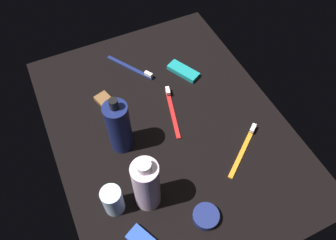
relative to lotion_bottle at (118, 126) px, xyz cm
name	(u,v)px	position (x,y,z in cm)	size (l,w,h in cm)	color
ground_plane	(168,127)	(0.32, 13.87, -9.09)	(84.00, 64.00, 1.20)	black
lotion_bottle	(118,126)	(0.00, 0.00, 0.00)	(6.24, 6.24, 19.38)	#151E51
bodywash_bottle	(146,185)	(18.06, 0.18, 0.33)	(6.20, 6.20, 19.21)	silver
deodorant_stick	(113,200)	(16.46, -7.93, -4.10)	(4.91, 4.91, 8.79)	silver
toothbrush_navy	(132,68)	(-24.60, 12.79, -7.88)	(15.92, 10.52, 2.10)	navy
toothbrush_orange	(244,147)	(15.79, 29.59, -7.88)	(11.70, 15.16, 2.10)	orange
toothbrush_red	(172,109)	(-4.26, 17.26, -7.88)	(17.74, 5.63, 2.10)	red
snack_bar_teal	(183,71)	(-16.31, 27.08, -7.74)	(10.40, 4.00, 1.50)	teal
snack_bar_brown	(109,105)	(-13.33, 1.00, -7.74)	(10.40, 4.00, 1.50)	brown
cream_tin_left	(206,216)	(28.18, 10.78, -7.43)	(6.38, 6.38, 2.12)	navy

